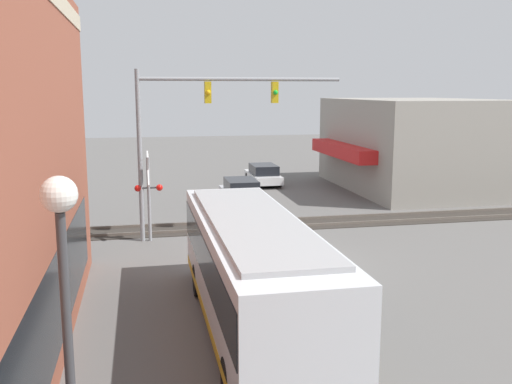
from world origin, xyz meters
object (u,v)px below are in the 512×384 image
(crossing_signal, at_px, (149,188))
(parked_car_silver, at_px, (241,194))
(city_bus, at_px, (253,270))
(pedestrian_near_bus, at_px, (338,309))
(parked_car_white, at_px, (263,175))
(streetlamp, at_px, (69,351))

(crossing_signal, xyz_separation_m, parked_car_silver, (6.48, -5.08, -1.59))
(crossing_signal, bearing_deg, city_bus, -166.09)
(crossing_signal, xyz_separation_m, pedestrian_near_bus, (-11.23, -4.44, -1.36))
(parked_car_silver, height_order, pedestrian_near_bus, pedestrian_near_bus)
(parked_car_silver, relative_size, pedestrian_near_bus, 2.45)
(city_bus, height_order, pedestrian_near_bus, city_bus)
(crossing_signal, relative_size, parked_car_silver, 0.85)
(parked_car_white, bearing_deg, pedestrian_near_bus, 172.06)
(pedestrian_near_bus, bearing_deg, crossing_signal, 21.56)
(city_bus, xyz_separation_m, crossing_signal, (10.03, 2.48, 0.58))
(city_bus, distance_m, parked_car_silver, 16.75)
(city_bus, relative_size, parked_car_silver, 2.32)
(parked_car_silver, bearing_deg, crossing_signal, 141.90)
(crossing_signal, xyz_separation_m, parked_car_white, (13.50, -7.88, -1.65))
(city_bus, distance_m, parked_car_white, 24.17)
(parked_car_silver, bearing_deg, parked_car_white, -21.75)
(city_bus, height_order, parked_car_silver, city_bus)
(streetlamp, distance_m, pedestrian_near_bus, 8.55)
(streetlamp, bearing_deg, crossing_signal, -4.15)
(city_bus, height_order, parked_car_white, city_bus)
(city_bus, bearing_deg, pedestrian_near_bus, -121.54)
(city_bus, xyz_separation_m, parked_car_white, (23.53, -5.40, -1.07))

